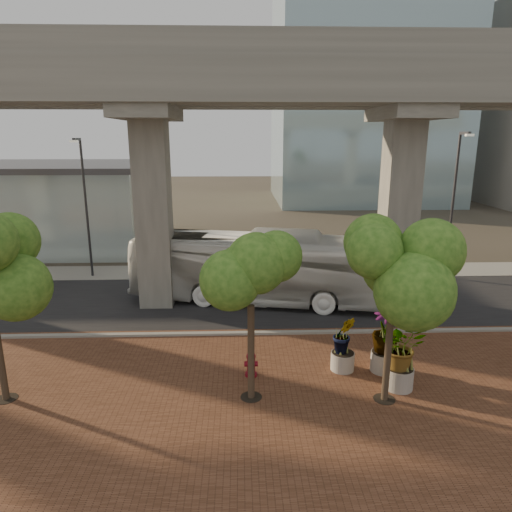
{
  "coord_description": "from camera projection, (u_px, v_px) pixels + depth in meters",
  "views": [
    {
      "loc": [
        -1.79,
        -20.03,
        8.23
      ],
      "look_at": [
        -1.09,
        0.5,
        2.86
      ],
      "focal_mm": 32.0,
      "sensor_mm": 36.0,
      "label": 1
    }
  ],
  "objects": [
    {
      "name": "ground",
      "position": [
        279.0,
        317.0,
        21.51
      ],
      "size": [
        160.0,
        160.0,
        0.0
      ],
      "primitive_type": "plane",
      "color": "#3B362B",
      "rests_on": "ground"
    },
    {
      "name": "brick_plaza",
      "position": [
        302.0,
        417.0,
        13.77
      ],
      "size": [
        70.0,
        13.0,
        0.06
      ],
      "primitive_type": "cube",
      "color": "brown",
      "rests_on": "ground"
    },
    {
      "name": "asphalt_road",
      "position": [
        276.0,
        302.0,
        23.44
      ],
      "size": [
        90.0,
        8.0,
        0.04
      ],
      "primitive_type": "cube",
      "color": "black",
      "rests_on": "ground"
    },
    {
      "name": "curb_strip",
      "position": [
        283.0,
        333.0,
        19.56
      ],
      "size": [
        70.0,
        0.25,
        0.16
      ],
      "primitive_type": "cube",
      "color": "gray",
      "rests_on": "ground"
    },
    {
      "name": "far_sidewalk",
      "position": [
        270.0,
        271.0,
        28.75
      ],
      "size": [
        90.0,
        3.0,
        0.06
      ],
      "primitive_type": "cube",
      "color": "gray",
      "rests_on": "ground"
    },
    {
      "name": "transit_viaduct",
      "position": [
        278.0,
        158.0,
        21.6
      ],
      "size": [
        72.0,
        5.6,
        12.4
      ],
      "color": "gray",
      "rests_on": "ground"
    },
    {
      "name": "station_pavilion",
      "position": [
        7.0,
        203.0,
        35.51
      ],
      "size": [
        23.0,
        13.0,
        6.3
      ],
      "color": "silver",
      "rests_on": "ground"
    },
    {
      "name": "transit_bus",
      "position": [
        258.0,
        268.0,
        23.16
      ],
      "size": [
        13.28,
        5.72,
        3.6
      ],
      "primitive_type": "imported",
      "rotation": [
        0.0,
        0.0,
        1.36
      ],
      "color": "silver",
      "rests_on": "ground"
    },
    {
      "name": "fire_hydrant",
      "position": [
        251.0,
        364.0,
        16.01
      ],
      "size": [
        0.48,
        0.43,
        0.95
      ],
      "color": "maroon",
      "rests_on": "ground"
    },
    {
      "name": "planter_front",
      "position": [
        401.0,
        350.0,
        15.0
      ],
      "size": [
        2.09,
        2.09,
        2.3
      ],
      "color": "gray",
      "rests_on": "ground"
    },
    {
      "name": "planter_right",
      "position": [
        386.0,
        333.0,
        16.1
      ],
      "size": [
        2.28,
        2.28,
        2.43
      ],
      "color": "gray",
      "rests_on": "ground"
    },
    {
      "name": "planter_left",
      "position": [
        344.0,
        337.0,
        16.24
      ],
      "size": [
        1.88,
        1.88,
        2.07
      ],
      "color": "#9D9A8E",
      "rests_on": "ground"
    },
    {
      "name": "street_tree_near_west",
      "position": [
        251.0,
        278.0,
        13.77
      ],
      "size": [
        3.08,
        3.08,
        5.47
      ],
      "color": "#4E3E2C",
      "rests_on": "ground"
    },
    {
      "name": "street_tree_near_east",
      "position": [
        395.0,
        264.0,
        13.53
      ],
      "size": [
        3.47,
        3.47,
        6.12
      ],
      "color": "#4E3E2C",
      "rests_on": "ground"
    },
    {
      "name": "streetlamp_west",
      "position": [
        85.0,
        199.0,
        26.48
      ],
      "size": [
        0.4,
        1.18,
        8.15
      ],
      "color": "#2F2F34",
      "rests_on": "ground"
    },
    {
      "name": "streetlamp_east",
      "position": [
        455.0,
        196.0,
        26.07
      ],
      "size": [
        0.42,
        1.23,
        8.48
      ],
      "color": "#2B2B30",
      "rests_on": "ground"
    }
  ]
}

